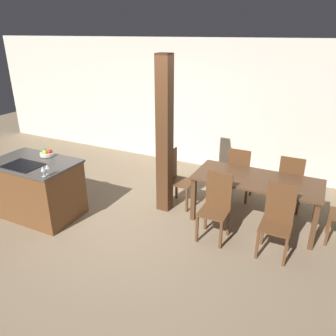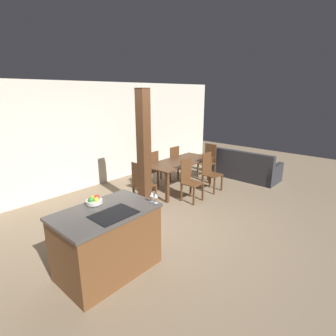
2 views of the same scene
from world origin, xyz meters
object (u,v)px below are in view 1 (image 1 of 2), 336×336
Objects in this scene: dining_chair_far_left at (239,173)px; timber_post at (165,138)px; dining_table at (257,185)px; dining_chair_head_end at (177,178)px; dining_chair_near_right at (277,220)px; dining_chair_far_right at (290,183)px; wine_glass_middle at (47,167)px; wine_glass_near at (43,169)px; fruit_bowl at (47,153)px; kitchen_island at (38,188)px; dining_chair_near_left at (216,206)px.

timber_post reaches higher than dining_chair_far_left.
dining_table is 1.34m from dining_chair_head_end.
dining_chair_near_right is 1.28m from dining_chair_far_right.
dining_chair_far_left and dining_chair_head_end have the same top height.
dining_chair_far_left is at bearing -54.57° from dining_chair_head_end.
wine_glass_near is at bearing -90.00° from wine_glass_middle.
fruit_bowl reaches higher than dining_chair_head_end.
dining_chair_far_right is 2.21m from timber_post.
dining_chair_far_right is 0.39× the size of timber_post.
dining_chair_near_right is at bearing -12.34° from timber_post.
dining_table is at bearing 18.03° from fruit_bowl.
dining_table is at bearing 123.58° from dining_chair_far_left.
wine_glass_near is 0.16× the size of dining_chair_far_left.
kitchen_island is 1.37× the size of dining_chair_near_right.
dining_chair_near_right is (3.61, 0.39, -0.49)m from fruit_bowl.
dining_chair_head_end is at bearing 29.21° from fruit_bowl.
dining_chair_near_left is (2.78, 0.68, 0.03)m from kitchen_island.
dining_chair_head_end is 0.81m from timber_post.
kitchen_island is 1.37× the size of dining_chair_far_right.
wine_glass_middle is 0.16× the size of dining_chair_near_left.
wine_glass_middle is at bearing 45.86° from dining_chair_far_left.
wine_glass_middle is at bearing -130.00° from timber_post.
wine_glass_near is 3.12m from dining_table.
dining_chair_head_end is (1.27, 1.68, -0.55)m from wine_glass_near.
dining_chair_far_right is (3.03, 2.24, -0.55)m from wine_glass_middle.
wine_glass_near is (0.58, -0.64, 0.07)m from fruit_bowl.
wine_glass_near reaches higher than fruit_bowl.
dining_chair_far_left is (-0.43, 0.64, -0.15)m from dining_table.
dining_chair_near_left is at bearing 25.44° from wine_glass_near.
kitchen_island is 8.85× the size of wine_glass_middle.
kitchen_island reaches higher than dining_table.
fruit_bowl is 3.36m from dining_table.
fruit_bowl is 0.24× the size of dining_chair_far_right.
dining_chair_far_right is (3.03, 2.32, -0.55)m from wine_glass_near.
fruit_bowl is at bearing 24.94° from dining_chair_far_right.
kitchen_island is 1.37× the size of dining_chair_far_left.
kitchen_island is at bearing 35.21° from dining_chair_far_left.
dining_table is at bearing 32.81° from wine_glass_near.
dining_chair_far_right and dining_chair_head_end have the same top height.
dining_chair_near_right reaches higher than kitchen_island.
dining_chair_head_end reaches higher than dining_table.
timber_post is at bearing 151.69° from dining_chair_head_end.
dining_table is 1.94× the size of dining_chair_head_end.
kitchen_island is at bearing -166.32° from dining_chair_near_left.
dining_chair_far_right is at bearing 36.52° from wine_glass_middle.
dining_chair_near_right is 2.07m from timber_post.
wine_glass_middle is 3.18m from dining_chair_far_left.
wine_glass_near is 0.08m from wine_glass_middle.
fruit_bowl is 0.24× the size of dining_chair_near_left.
wine_glass_near is 0.06× the size of timber_post.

